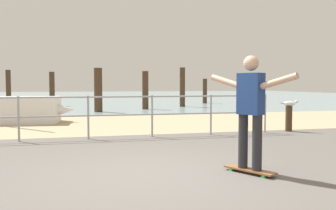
{
  "coord_description": "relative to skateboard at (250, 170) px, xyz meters",
  "views": [
    {
      "loc": [
        -1.08,
        -5.06,
        1.32
      ],
      "look_at": [
        0.66,
        2.0,
        0.9
      ],
      "focal_mm": 38.29,
      "sensor_mm": 36.0,
      "label": 1
    }
  ],
  "objects": [
    {
      "name": "ground_plane",
      "position": [
        -1.32,
        -0.67,
        -0.07
      ],
      "size": [
        24.0,
        10.0,
        0.04
      ],
      "primitive_type": "cube",
      "color": "#605B56",
      "rests_on": "ground"
    },
    {
      "name": "railing_fence",
      "position": [
        -3.76,
        3.93,
        0.63
      ],
      "size": [
        12.4,
        0.05,
        1.05
      ],
      "color": "#9EA0A5",
      "rests_on": "ground"
    },
    {
      "name": "seagull",
      "position": [
        3.23,
        4.04,
        0.73
      ],
      "size": [
        0.42,
        0.34,
        0.18
      ],
      "color": "white",
      "rests_on": "bollard_short"
    },
    {
      "name": "bollard_short",
      "position": [
        3.21,
        4.05,
        0.29
      ],
      "size": [
        0.18,
        0.18,
        0.72
      ],
      "primitive_type": "cylinder",
      "color": "#422D1E",
      "rests_on": "ground"
    },
    {
      "name": "sea_surface",
      "position": [
        -1.32,
        35.33,
        -0.07
      ],
      "size": [
        72.0,
        50.0,
        0.04
      ],
      "primitive_type": "cube",
      "color": "#849EA3",
      "rests_on": "ground"
    },
    {
      "name": "groyne_post_1",
      "position": [
        -6.53,
        18.16,
        1.02
      ],
      "size": [
        0.29,
        0.29,
        2.17
      ],
      "primitive_type": "cylinder",
      "color": "#422D1E",
      "rests_on": "ground"
    },
    {
      "name": "groyne_post_6",
      "position": [
        5.87,
        18.36,
        0.78
      ],
      "size": [
        0.3,
        0.3,
        1.7
      ],
      "primitive_type": "cylinder",
      "color": "#422D1E",
      "rests_on": "ground"
    },
    {
      "name": "groyne_post_5",
      "position": [
        3.39,
        15.3,
        1.08
      ],
      "size": [
        0.32,
        0.32,
        2.29
      ],
      "primitive_type": "cylinder",
      "color": "#422D1E",
      "rests_on": "ground"
    },
    {
      "name": "skateboarder",
      "position": [
        -0.0,
        0.0,
        0.95
      ],
      "size": [
        0.78,
        1.31,
        1.65
      ],
      "color": "#26262B",
      "rests_on": "skateboard"
    },
    {
      "name": "groyne_post_4",
      "position": [
        0.91,
        13.68,
        0.93
      ],
      "size": [
        0.32,
        0.32,
        2.0
      ],
      "primitive_type": "cylinder",
      "color": "#422D1E",
      "rests_on": "ground"
    },
    {
      "name": "beach_strip",
      "position": [
        -1.32,
        7.33,
        -0.07
      ],
      "size": [
        24.0,
        6.0,
        0.04
      ],
      "primitive_type": "cube",
      "color": "tan",
      "rests_on": "ground"
    },
    {
      "name": "skateboard",
      "position": [
        0.0,
        0.0,
        0.0
      ],
      "size": [
        0.56,
        0.8,
        0.08
      ],
      "color": "brown",
      "rests_on": "ground"
    },
    {
      "name": "groyne_post_3",
      "position": [
        -1.57,
        12.42,
        0.98
      ],
      "size": [
        0.38,
        0.38,
        2.09
      ],
      "primitive_type": "cylinder",
      "color": "#422D1E",
      "rests_on": "ground"
    },
    {
      "name": "groyne_post_2",
      "position": [
        -4.05,
        17.99,
        0.97
      ],
      "size": [
        0.32,
        0.32,
        2.07
      ],
      "primitive_type": "cylinder",
      "color": "#422D1E",
      "rests_on": "ground"
    }
  ]
}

